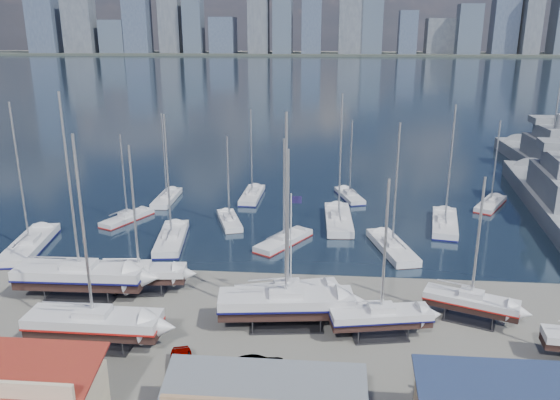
# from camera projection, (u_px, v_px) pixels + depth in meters

# --- Properties ---
(ground) EXTENTS (1400.00, 1400.00, 0.00)m
(ground) POSITION_uv_depth(u_px,v_px,m) (283.00, 322.00, 47.74)
(ground) COLOR #605E59
(ground) RESTS_ON ground
(water) EXTENTS (1400.00, 600.00, 0.40)m
(water) POSITION_uv_depth(u_px,v_px,m) (323.00, 72.00, 342.87)
(water) COLOR #162934
(water) RESTS_ON ground
(far_shore) EXTENTS (1400.00, 80.00, 2.20)m
(far_shore) POSITION_uv_depth(u_px,v_px,m) (325.00, 54.00, 590.00)
(far_shore) COLOR #2D332D
(far_shore) RESTS_ON ground
(skyline) EXTENTS (639.14, 43.80, 107.69)m
(skyline) POSITION_uv_depth(u_px,v_px,m) (319.00, 17.00, 573.48)
(skyline) COLOR #475166
(skyline) RESTS_ON far_shore
(sailboat_cradle_0) EXTENTS (12.29, 3.70, 19.46)m
(sailboat_cradle_0) POSITION_uv_depth(u_px,v_px,m) (80.00, 275.00, 51.69)
(sailboat_cradle_0) COLOR #2D2D33
(sailboat_cradle_0) RESTS_ON ground
(sailboat_cradle_1) EXTENTS (10.82, 3.06, 17.37)m
(sailboat_cradle_1) POSITION_uv_depth(u_px,v_px,m) (94.00, 323.00, 43.45)
(sailboat_cradle_1) COLOR #2D2D33
(sailboat_cradle_1) RESTS_ON ground
(sailboat_cradle_2) EXTENTS (9.08, 3.41, 14.59)m
(sailboat_cradle_2) POSITION_uv_depth(u_px,v_px,m) (139.00, 273.00, 52.70)
(sailboat_cradle_2) COLOR #2D2D33
(sailboat_cradle_2) RESTS_ON ground
(sailboat_cradle_3) EXTENTS (11.87, 4.60, 18.50)m
(sailboat_cradle_3) POSITION_uv_depth(u_px,v_px,m) (286.00, 303.00, 46.49)
(sailboat_cradle_3) COLOR #2D2D33
(sailboat_cradle_3) RESTS_ON ground
(sailboat_cradle_4) EXTENTS (9.59, 4.93, 15.14)m
(sailboat_cradle_4) POSITION_uv_depth(u_px,v_px,m) (288.00, 294.00, 48.56)
(sailboat_cradle_4) COLOR #2D2D33
(sailboat_cradle_4) RESTS_ON ground
(sailboat_cradle_5) EXTENTS (8.64, 3.87, 13.68)m
(sailboat_cradle_5) POSITION_uv_depth(u_px,v_px,m) (381.00, 317.00, 44.80)
(sailboat_cradle_5) COLOR #2D2D33
(sailboat_cradle_5) RESTS_ON ground
(sailboat_cradle_6) EXTENTS (8.24, 5.06, 13.13)m
(sailboat_cradle_6) POSITION_uv_depth(u_px,v_px,m) (471.00, 302.00, 47.32)
(sailboat_cradle_6) COLOR #2D2D33
(sailboat_cradle_6) RESTS_ON ground
(sailboat_moored_0) EXTENTS (5.15, 12.36, 17.93)m
(sailboat_moored_0) POSITION_uv_depth(u_px,v_px,m) (30.00, 247.00, 63.73)
(sailboat_moored_0) COLOR black
(sailboat_moored_0) RESTS_ON water
(sailboat_moored_1) EXTENTS (5.54, 8.44, 12.30)m
(sailboat_moored_1) POSITION_uv_depth(u_px,v_px,m) (127.00, 219.00, 73.29)
(sailboat_moored_1) COLOR black
(sailboat_moored_1) RESTS_ON water
(sailboat_moored_2) EXTENTS (2.72, 9.15, 13.75)m
(sailboat_moored_2) POSITION_uv_depth(u_px,v_px,m) (167.00, 199.00, 81.78)
(sailboat_moored_2) COLOR black
(sailboat_moored_2) RESTS_ON water
(sailboat_moored_3) EXTENTS (4.51, 11.18, 16.25)m
(sailboat_moored_3) POSITION_uv_depth(u_px,v_px,m) (172.00, 240.00, 65.67)
(sailboat_moored_3) COLOR black
(sailboat_moored_3) RESTS_ON water
(sailboat_moored_4) EXTENTS (4.79, 8.45, 12.30)m
(sailboat_moored_4) POSITION_uv_depth(u_px,v_px,m) (229.00, 221.00, 72.18)
(sailboat_moored_4) COLOR black
(sailboat_moored_4) RESTS_ON water
(sailboat_moored_5) EXTENTS (2.96, 9.59, 14.22)m
(sailboat_moored_5) POSITION_uv_depth(u_px,v_px,m) (252.00, 196.00, 83.26)
(sailboat_moored_5) COLOR black
(sailboat_moored_5) RESTS_ON water
(sailboat_moored_6) EXTENTS (6.81, 8.97, 13.41)m
(sailboat_moored_6) POSITION_uv_depth(u_px,v_px,m) (284.00, 242.00, 65.22)
(sailboat_moored_6) COLOR black
(sailboat_moored_6) RESTS_ON water
(sailboat_moored_7) EXTENTS (3.72, 11.96, 17.89)m
(sailboat_moored_7) POSITION_uv_depth(u_px,v_px,m) (338.00, 221.00, 72.15)
(sailboat_moored_7) COLOR black
(sailboat_moored_7) RESTS_ON water
(sailboat_moored_8) EXTENTS (4.63, 8.67, 12.48)m
(sailboat_moored_8) POSITION_uv_depth(u_px,v_px,m) (349.00, 196.00, 83.14)
(sailboat_moored_8) COLOR black
(sailboat_moored_8) RESTS_ON water
(sailboat_moored_9) EXTENTS (5.36, 10.77, 15.67)m
(sailboat_moored_9) POSITION_uv_depth(u_px,v_px,m) (392.00, 249.00, 63.09)
(sailboat_moored_9) COLOR black
(sailboat_moored_9) RESTS_ON water
(sailboat_moored_10) EXTENTS (5.09, 11.50, 16.62)m
(sailboat_moored_10) POSITION_uv_depth(u_px,v_px,m) (445.00, 225.00, 70.93)
(sailboat_moored_10) COLOR black
(sailboat_moored_10) RESTS_ON water
(sailboat_moored_11) EXTENTS (6.51, 8.83, 13.11)m
(sailboat_moored_11) POSITION_uv_depth(u_px,v_px,m) (490.00, 205.00, 79.16)
(sailboat_moored_11) COLOR black
(sailboat_moored_11) RESTS_ON water
(naval_ship_east) EXTENTS (12.47, 45.69, 18.06)m
(naval_ship_east) POSITION_uv_depth(u_px,v_px,m) (560.00, 203.00, 75.30)
(naval_ship_east) COLOR slate
(naval_ship_east) RESTS_ON water
(naval_ship_west) EXTENTS (7.40, 43.63, 17.92)m
(naval_ship_west) POSITION_uv_depth(u_px,v_px,m) (548.00, 164.00, 97.80)
(naval_ship_west) COLOR slate
(naval_ship_west) RESTS_ON water
(car_a) EXTENTS (2.81, 4.50, 1.43)m
(car_a) POSITION_uv_depth(u_px,v_px,m) (182.00, 365.00, 40.44)
(car_a) COLOR gray
(car_a) RESTS_ON ground
(car_b) EXTENTS (4.98, 3.04, 1.55)m
(car_b) POSITION_uv_depth(u_px,v_px,m) (256.00, 369.00, 39.80)
(car_b) COLOR gray
(car_b) RESTS_ON ground
(car_c) EXTENTS (4.00, 5.90, 1.50)m
(car_c) POSITION_uv_depth(u_px,v_px,m) (315.00, 387.00, 37.80)
(car_c) COLOR gray
(car_c) RESTS_ON ground
(flagpole) EXTENTS (0.98, 0.12, 10.99)m
(flagpole) POSITION_uv_depth(u_px,v_px,m) (292.00, 244.00, 48.41)
(flagpole) COLOR white
(flagpole) RESTS_ON ground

